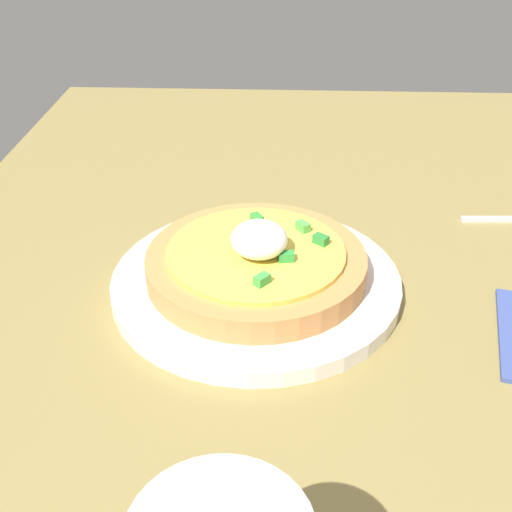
% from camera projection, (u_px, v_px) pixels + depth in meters
% --- Properties ---
extents(dining_table, '(1.22, 0.77, 0.02)m').
position_uv_depth(dining_table, '(320.00, 334.00, 0.54)').
color(dining_table, olive).
rests_on(dining_table, ground).
extents(plate, '(0.25, 0.25, 0.01)m').
position_uv_depth(plate, '(256.00, 282.00, 0.57)').
color(plate, silver).
rests_on(plate, dining_table).
extents(pizza, '(0.19, 0.19, 0.06)m').
position_uv_depth(pizza, '(256.00, 262.00, 0.56)').
color(pizza, '#BC7E44').
rests_on(pizza, plate).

